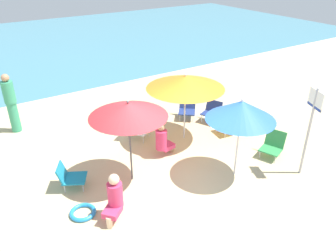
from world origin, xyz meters
The scene contains 16 objects.
ground_plane centered at (0.00, 0.00, 0.00)m, with size 40.00×40.00×0.00m, color #D3BC8C.
sea_water centered at (0.00, 14.64, 0.00)m, with size 40.00×16.00×0.01m, color teal.
umbrella_red centered at (-0.56, 0.63, 1.78)m, with size 1.69×1.69×1.99m.
umbrella_orange centered at (1.59, 1.57, 1.67)m, with size 2.09×2.09×1.91m.
umbrella_blue centered at (1.57, -0.52, 1.68)m, with size 1.54×1.54×1.96m.
beach_chair_a centered at (2.44, 2.60, 0.32)m, with size 0.78×0.79×0.62m.
beach_chair_b centered at (2.93, 1.97, 0.35)m, with size 0.66×0.67×0.64m.
beach_chair_c centered at (2.97, -0.42, 0.32)m, with size 0.70×0.67×0.65m.
beach_chair_d centered at (0.44, 2.29, 0.33)m, with size 0.76×0.77×0.64m.
beach_chair_e centered at (2.87, 1.09, 0.34)m, with size 0.60×0.60×0.61m.
beach_chair_f centered at (-1.85, 1.12, 0.30)m, with size 0.74×0.70×0.58m.
person_a centered at (0.59, 1.11, 0.46)m, with size 0.54×0.35×0.94m.
person_b centered at (-1.41, -0.30, 0.50)m, with size 0.52×0.50×1.00m.
person_c centered at (-2.30, 4.60, 0.89)m, with size 0.32×0.32×1.75m.
warning_sign centered at (2.93, -1.33, 1.42)m, with size 0.22×0.47×2.16m.
swim_ring centered at (-1.94, 0.14, 0.04)m, with size 0.53×0.53×0.08m, color #238CD8.
Camera 1 is at (-3.31, -5.13, 4.72)m, focal length 35.82 mm.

